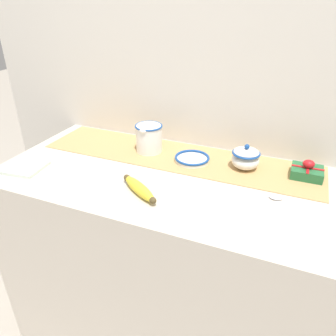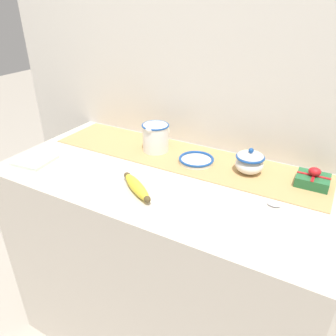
{
  "view_description": "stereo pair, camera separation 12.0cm",
  "coord_description": "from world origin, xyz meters",
  "px_view_note": "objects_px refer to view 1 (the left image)",
  "views": [
    {
      "loc": [
        0.44,
        -1.01,
        1.55
      ],
      "look_at": [
        0.04,
        -0.03,
        0.98
      ],
      "focal_mm": 35.0,
      "sensor_mm": 36.0,
      "label": 1
    },
    {
      "loc": [
        0.55,
        -0.95,
        1.55
      ],
      "look_at": [
        0.04,
        -0.03,
        0.98
      ],
      "focal_mm": 35.0,
      "sensor_mm": 36.0,
      "label": 2
    }
  ],
  "objects_px": {
    "banana": "(139,188)",
    "spoon": "(273,197)",
    "cream_pitcher": "(149,137)",
    "sugar_bowl": "(246,158)",
    "small_dish": "(192,159)",
    "napkin_stack": "(26,168)",
    "gift_box": "(307,171)"
  },
  "relations": [
    {
      "from": "banana",
      "to": "spoon",
      "type": "height_order",
      "value": "banana"
    },
    {
      "from": "cream_pitcher",
      "to": "sugar_bowl",
      "type": "bearing_deg",
      "value": -0.17
    },
    {
      "from": "banana",
      "to": "sugar_bowl",
      "type": "bearing_deg",
      "value": 46.81
    },
    {
      "from": "small_dish",
      "to": "napkin_stack",
      "type": "relative_size",
      "value": 1.07
    },
    {
      "from": "napkin_stack",
      "to": "gift_box",
      "type": "height_order",
      "value": "gift_box"
    },
    {
      "from": "cream_pitcher",
      "to": "gift_box",
      "type": "bearing_deg",
      "value": 1.75
    },
    {
      "from": "spoon",
      "to": "gift_box",
      "type": "distance_m",
      "value": 0.22
    },
    {
      "from": "cream_pitcher",
      "to": "spoon",
      "type": "relative_size",
      "value": 0.82
    },
    {
      "from": "sugar_bowl",
      "to": "gift_box",
      "type": "bearing_deg",
      "value": 5.24
    },
    {
      "from": "banana",
      "to": "small_dish",
      "type": "bearing_deg",
      "value": 73.46
    },
    {
      "from": "small_dish",
      "to": "gift_box",
      "type": "bearing_deg",
      "value": 5.25
    },
    {
      "from": "banana",
      "to": "gift_box",
      "type": "distance_m",
      "value": 0.63
    },
    {
      "from": "sugar_bowl",
      "to": "banana",
      "type": "xyz_separation_m",
      "value": [
        -0.3,
        -0.32,
        -0.03
      ]
    },
    {
      "from": "sugar_bowl",
      "to": "napkin_stack",
      "type": "bearing_deg",
      "value": -157.14
    },
    {
      "from": "cream_pitcher",
      "to": "small_dish",
      "type": "height_order",
      "value": "cream_pitcher"
    },
    {
      "from": "spoon",
      "to": "napkin_stack",
      "type": "height_order",
      "value": "napkin_stack"
    },
    {
      "from": "small_dish",
      "to": "sugar_bowl",
      "type": "bearing_deg",
      "value": 5.27
    },
    {
      "from": "napkin_stack",
      "to": "sugar_bowl",
      "type": "bearing_deg",
      "value": 22.86
    },
    {
      "from": "sugar_bowl",
      "to": "small_dish",
      "type": "height_order",
      "value": "sugar_bowl"
    },
    {
      "from": "spoon",
      "to": "gift_box",
      "type": "height_order",
      "value": "gift_box"
    },
    {
      "from": "small_dish",
      "to": "napkin_stack",
      "type": "xyz_separation_m",
      "value": [
        -0.59,
        -0.32,
        -0.01
      ]
    },
    {
      "from": "cream_pitcher",
      "to": "spoon",
      "type": "bearing_deg",
      "value": -17.9
    },
    {
      "from": "spoon",
      "to": "cream_pitcher",
      "type": "bearing_deg",
      "value": 158.36
    },
    {
      "from": "small_dish",
      "to": "spoon",
      "type": "relative_size",
      "value": 0.85
    },
    {
      "from": "sugar_bowl",
      "to": "banana",
      "type": "relative_size",
      "value": 0.59
    },
    {
      "from": "small_dish",
      "to": "spoon",
      "type": "xyz_separation_m",
      "value": [
        0.34,
        -0.16,
        -0.01
      ]
    },
    {
      "from": "sugar_bowl",
      "to": "gift_box",
      "type": "xyz_separation_m",
      "value": [
        0.23,
        0.02,
        -0.02
      ]
    },
    {
      "from": "cream_pitcher",
      "to": "spoon",
      "type": "height_order",
      "value": "cream_pitcher"
    },
    {
      "from": "cream_pitcher",
      "to": "napkin_stack",
      "type": "height_order",
      "value": "cream_pitcher"
    },
    {
      "from": "cream_pitcher",
      "to": "spoon",
      "type": "xyz_separation_m",
      "value": [
        0.55,
        -0.18,
        -0.06
      ]
    },
    {
      "from": "cream_pitcher",
      "to": "sugar_bowl",
      "type": "height_order",
      "value": "cream_pitcher"
    },
    {
      "from": "sugar_bowl",
      "to": "gift_box",
      "type": "relative_size",
      "value": 0.96
    }
  ]
}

